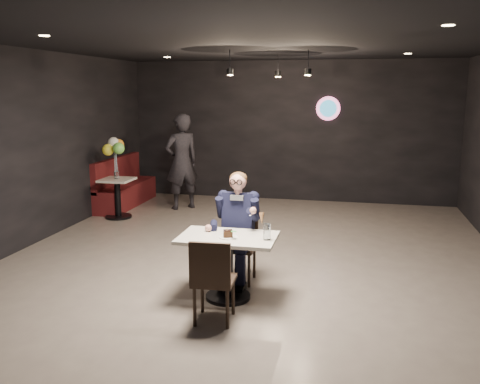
% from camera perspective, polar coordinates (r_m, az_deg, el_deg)
% --- Properties ---
extents(floor, '(9.00, 9.00, 0.00)m').
position_cam_1_polar(floor, '(7.03, 0.81, -8.42)').
color(floor, gray).
rests_on(floor, ground).
extents(wall_sign, '(0.50, 0.06, 0.50)m').
position_cam_1_polar(wall_sign, '(10.96, 9.87, 9.23)').
color(wall_sign, pink).
rests_on(wall_sign, floor).
extents(pendant_lights, '(1.40, 1.20, 0.36)m').
position_cam_1_polar(pendant_lights, '(8.59, 3.69, 14.70)').
color(pendant_lights, black).
rests_on(pendant_lights, floor).
extents(main_table, '(1.10, 0.70, 0.75)m').
position_cam_1_polar(main_table, '(5.91, -1.36, -8.46)').
color(main_table, silver).
rests_on(main_table, floor).
extents(chair_far, '(0.42, 0.46, 0.92)m').
position_cam_1_polar(chair_far, '(6.39, -0.17, -6.11)').
color(chair_far, black).
rests_on(chair_far, floor).
extents(chair_near, '(0.45, 0.49, 0.92)m').
position_cam_1_polar(chair_near, '(5.34, -2.92, -9.69)').
color(chair_near, black).
rests_on(chair_near, floor).
extents(seated_man, '(0.60, 0.80, 1.44)m').
position_cam_1_polar(seated_man, '(6.32, -0.17, -3.86)').
color(seated_man, black).
rests_on(seated_man, floor).
extents(dessert_plate, '(0.22, 0.22, 0.01)m').
position_cam_1_polar(dessert_plate, '(5.73, -1.31, -5.09)').
color(dessert_plate, white).
rests_on(dessert_plate, main_table).
extents(cake_slice, '(0.12, 0.11, 0.07)m').
position_cam_1_polar(cake_slice, '(5.71, -1.36, -4.72)').
color(cake_slice, black).
rests_on(cake_slice, dessert_plate).
extents(mint_leaf, '(0.07, 0.04, 0.01)m').
position_cam_1_polar(mint_leaf, '(5.64, -0.70, -4.44)').
color(mint_leaf, '#2C8839').
rests_on(mint_leaf, cake_slice).
extents(sundae_glass, '(0.08, 0.08, 0.18)m').
position_cam_1_polar(sundae_glass, '(5.64, 3.05, -4.48)').
color(sundae_glass, silver).
rests_on(sundae_glass, main_table).
extents(wafer_cone, '(0.08, 0.08, 0.13)m').
position_cam_1_polar(wafer_cone, '(5.60, 2.46, -2.97)').
color(wafer_cone, tan).
rests_on(wafer_cone, sundae_glass).
extents(booth_bench, '(0.50, 2.01, 1.01)m').
position_cam_1_polar(booth_bench, '(10.84, -12.71, 1.13)').
color(booth_bench, '#4A0F13').
rests_on(booth_bench, floor).
extents(side_table, '(0.57, 0.57, 0.71)m').
position_cam_1_polar(side_table, '(9.85, -13.56, -0.79)').
color(side_table, silver).
rests_on(side_table, floor).
extents(balloon_vase, '(0.10, 0.10, 0.14)m').
position_cam_1_polar(balloon_vase, '(9.77, -13.69, 1.88)').
color(balloon_vase, silver).
rests_on(balloon_vase, side_table).
extents(balloon_bunch, '(0.39, 0.39, 0.65)m').
position_cam_1_polar(balloon_bunch, '(9.71, -13.80, 4.22)').
color(balloon_bunch, yellow).
rests_on(balloon_bunch, balloon_vase).
extents(passerby, '(0.83, 0.81, 1.92)m').
position_cam_1_polar(passerby, '(10.29, -6.56, 3.38)').
color(passerby, black).
rests_on(passerby, floor).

